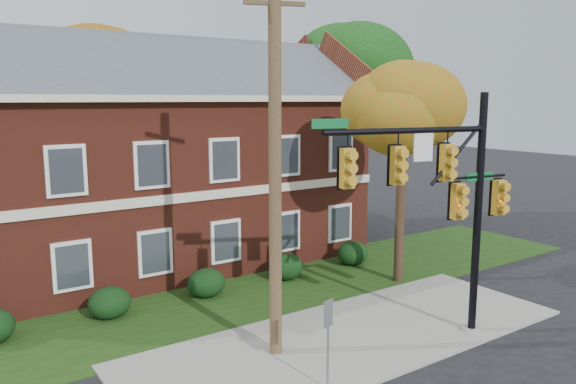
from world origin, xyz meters
TOP-DOWN VIEW (x-y plane):
  - ground at (0.00, 0.00)m, footprint 120.00×120.00m
  - sidewalk at (0.00, 1.00)m, footprint 14.00×5.00m
  - grass_strip at (0.00, 6.00)m, footprint 30.00×6.00m
  - apartment_building at (-2.00, 11.95)m, footprint 18.80×8.80m
  - hedge_left at (-5.50, 6.70)m, footprint 1.40×1.26m
  - hedge_center at (-2.00, 6.70)m, footprint 1.40×1.26m
  - hedge_right at (1.50, 6.70)m, footprint 1.40×1.26m
  - hedge_far_right at (5.00, 6.70)m, footprint 1.40×1.26m
  - tree_near_right at (5.22, 3.87)m, footprint 4.50×4.25m
  - tree_right_rear at (9.31, 12.81)m, footprint 6.30×5.95m
  - tree_far_rear at (-0.66, 19.79)m, footprint 6.84×6.46m
  - traffic_signal at (1.98, -0.55)m, footprint 6.45×1.39m
  - utility_pole at (-2.50, 1.38)m, footprint 1.53×0.71m
  - sign_post at (-2.58, -1.03)m, footprint 0.34×0.14m

SIDE VIEW (x-z plane):
  - ground at x=0.00m, z-range 0.00..0.00m
  - grass_strip at x=0.00m, z-range 0.00..0.04m
  - sidewalk at x=0.00m, z-range 0.00..0.08m
  - hedge_left at x=-5.50m, z-range 0.00..1.05m
  - hedge_center at x=-2.00m, z-range 0.00..1.05m
  - hedge_right at x=1.50m, z-range 0.00..1.05m
  - hedge_far_right at x=5.00m, z-range 0.00..1.05m
  - sign_post at x=-2.58m, z-range 0.42..2.77m
  - traffic_signal at x=1.98m, z-range 0.88..8.17m
  - apartment_building at x=-2.00m, z-range 0.12..9.86m
  - utility_pole at x=-2.50m, z-range 0.07..10.37m
  - tree_near_right at x=5.22m, z-range 2.38..10.96m
  - tree_right_rear at x=9.31m, z-range 2.81..13.43m
  - tree_far_rear at x=-0.66m, z-range 3.08..14.60m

